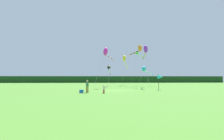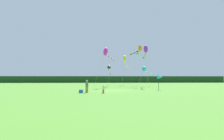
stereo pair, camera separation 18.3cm
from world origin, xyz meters
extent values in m
plane|color=#4C842D|center=(0.00, 0.00, 0.00)|extent=(120.00, 120.00, 0.00)
cube|color=#193D19|center=(0.00, 45.00, 1.48)|extent=(108.00, 2.74, 2.96)
cylinder|color=olive|center=(-3.99, -3.72, 0.42)|extent=(0.17, 0.17, 0.84)
cylinder|color=olive|center=(-3.80, -3.72, 0.42)|extent=(0.17, 0.17, 0.84)
cylinder|color=#3F724C|center=(-3.89, -3.72, 1.17)|extent=(0.38, 0.38, 0.66)
sphere|color=tan|center=(-3.89, -3.72, 1.62)|extent=(0.24, 0.24, 0.24)
cylinder|color=#B23338|center=(-1.69, -4.55, 0.26)|extent=(0.11, 0.11, 0.52)
cylinder|color=#B23338|center=(-1.57, -4.55, 0.26)|extent=(0.11, 0.11, 0.52)
cylinder|color=silver|center=(-1.63, -4.55, 0.72)|extent=(0.24, 0.24, 0.41)
sphere|color=tan|center=(-1.63, -4.55, 1.00)|extent=(0.15, 0.15, 0.15)
cube|color=#1959B2|center=(-4.64, -3.91, 0.22)|extent=(0.51, 0.42, 0.44)
cylinder|color=black|center=(7.75, 0.98, 1.36)|extent=(0.06, 0.06, 2.72)
cone|color=#1EB7CC|center=(8.10, 0.98, 2.23)|extent=(0.90, 0.70, 0.70)
cylinder|color=#B2B2B2|center=(3.23, 13.65, 3.71)|extent=(1.27, 4.46, 7.44)
ellipsoid|color=yellow|center=(3.85, 15.87, 7.43)|extent=(1.15, 1.45, 1.89)
cylinder|color=yellow|center=(3.88, 16.31, 6.60)|extent=(0.27, 0.96, 0.46)
cylinder|color=white|center=(4.08, 17.17, 6.39)|extent=(0.53, 0.93, 0.34)
cylinder|color=yellow|center=(4.39, 18.01, 6.27)|extent=(0.48, 0.93, 0.30)
cylinder|color=white|center=(4.60, 18.87, 6.08)|extent=(0.36, 0.97, 0.46)
cylinder|color=yellow|center=(4.84, 19.73, 5.81)|extent=(0.53, 0.96, 0.46)
cylinder|color=white|center=(5.15, 20.56, 5.52)|extent=(0.50, 0.97, 0.50)
cylinder|color=yellow|center=(5.51, 21.38, 5.25)|extent=(0.62, 0.93, 0.44)
cylinder|color=#B2B2B2|center=(6.73, 4.43, 3.99)|extent=(0.33, 2.46, 7.99)
ellipsoid|color=purple|center=(6.89, 5.65, 7.98)|extent=(0.94, 1.05, 1.72)
cylinder|color=purple|center=(6.90, 5.87, 7.30)|extent=(0.22, 0.48, 0.27)
cylinder|color=yellow|center=(6.91, 6.32, 7.19)|extent=(0.20, 0.51, 0.34)
cylinder|color=purple|center=(6.99, 6.75, 7.06)|extent=(0.36, 0.53, 0.30)
cylinder|color=yellow|center=(7.10, 7.18, 6.95)|extent=(0.25, 0.52, 0.31)
cylinder|color=purple|center=(7.13, 7.62, 6.86)|extent=(0.21, 0.47, 0.25)
cylinder|color=yellow|center=(7.16, 8.06, 6.81)|extent=(0.26, 0.50, 0.26)
cylinder|color=purple|center=(7.21, 8.50, 6.74)|extent=(0.22, 0.49, 0.27)
cylinder|color=yellow|center=(7.27, 8.94, 6.67)|extent=(0.31, 0.51, 0.26)
cylinder|color=purple|center=(7.33, 9.38, 6.57)|extent=(0.21, 0.51, 0.33)
cylinder|color=#B2B2B2|center=(6.11, 13.76, 4.56)|extent=(2.35, 2.90, 9.12)
cone|color=green|center=(7.27, 15.20, 9.12)|extent=(1.40, 1.46, 1.36)
cylinder|color=green|center=(7.50, 15.42, 8.56)|extent=(0.65, 0.63, 0.41)
cylinder|color=white|center=(7.91, 15.92, 8.40)|extent=(0.53, 0.68, 0.29)
cylinder|color=green|center=(8.26, 16.46, 8.30)|extent=(0.55, 0.67, 0.30)
cylinder|color=white|center=(8.66, 16.96, 8.14)|extent=(0.63, 0.66, 0.41)
cylinder|color=green|center=(9.09, 17.45, 8.00)|extent=(0.58, 0.64, 0.26)
cylinder|color=white|center=(9.49, 17.95, 7.91)|extent=(0.56, 0.67, 0.31)
cylinder|color=green|center=(9.88, 18.46, 7.75)|extent=(0.60, 0.68, 0.41)
cylinder|color=white|center=(10.25, 18.99, 7.53)|extent=(0.53, 0.71, 0.41)
cylinder|color=#B2B2B2|center=(-2.50, 4.87, 3.76)|extent=(2.38, 2.89, 7.53)
ellipsoid|color=#E026B2|center=(-1.32, 6.30, 7.52)|extent=(1.52, 1.59, 1.89)
cylinder|color=#E026B2|center=(-1.22, 6.50, 6.79)|extent=(0.39, 0.53, 0.28)
cylinder|color=white|center=(-1.00, 6.90, 6.70)|extent=(0.44, 0.52, 0.29)
cylinder|color=#E026B2|center=(-0.69, 7.22, 6.59)|extent=(0.52, 0.47, 0.31)
cylinder|color=white|center=(-0.38, 7.54, 6.46)|extent=(0.47, 0.53, 0.34)
cylinder|color=#E026B2|center=(-0.10, 7.90, 6.32)|extent=(0.47, 0.53, 0.34)
cylinder|color=white|center=(0.14, 8.29, 6.17)|extent=(0.41, 0.55, 0.33)
cylinder|color=#E026B2|center=(0.34, 8.69, 6.04)|extent=(0.40, 0.54, 0.32)
cylinder|color=#B2B2B2|center=(6.75, 9.63, 2.11)|extent=(2.03, 1.80, 4.24)
ellipsoid|color=#1EB7CC|center=(7.75, 10.52, 4.23)|extent=(1.62, 1.59, 1.42)
cylinder|color=#1EB7CC|center=(7.88, 10.70, 3.71)|extent=(0.44, 0.52, 0.30)
cylinder|color=white|center=(8.19, 11.01, 3.63)|extent=(0.50, 0.43, 0.25)
cylinder|color=#1EB7CC|center=(8.49, 11.32, 3.56)|extent=(0.44, 0.51, 0.28)
cylinder|color=white|center=(8.82, 11.61, 3.49)|extent=(0.51, 0.40, 0.26)
cylinder|color=#1EB7CC|center=(9.20, 11.84, 3.41)|extent=(0.51, 0.44, 0.29)
cylinder|color=white|center=(9.56, 12.10, 3.31)|extent=(0.52, 0.46, 0.32)
cylinder|color=#1EB7CC|center=(9.86, 12.42, 3.18)|extent=(0.45, 0.52, 0.31)
cylinder|color=white|center=(10.17, 12.72, 3.08)|extent=(0.51, 0.44, 0.28)
cylinder|color=#1EB7CC|center=(10.55, 12.96, 2.97)|extent=(0.53, 0.43, 0.33)
cylinder|color=#B2B2B2|center=(7.58, 8.86, 4.50)|extent=(1.82, 1.79, 9.00)
ellipsoid|color=orange|center=(6.68, 9.75, 9.00)|extent=(1.33, 1.32, 1.65)
cylinder|color=orange|center=(6.50, 9.87, 8.34)|extent=(0.51, 0.44, 0.30)
cylinder|color=black|center=(6.15, 10.13, 8.24)|extent=(0.50, 0.45, 0.28)
cylinder|color=orange|center=(5.84, 10.43, 8.12)|extent=(0.46, 0.52, 0.34)
cylinder|color=black|center=(5.56, 10.76, 8.01)|extent=(0.47, 0.47, 0.27)
cylinder|color=orange|center=(5.25, 11.06, 7.93)|extent=(0.48, 0.47, 0.28)
cylinder|color=black|center=(4.96, 11.39, 7.83)|extent=(0.45, 0.51, 0.31)
cylinder|color=orange|center=(4.65, 11.69, 7.75)|extent=(0.49, 0.42, 0.24)
cylinder|color=#B2B2B2|center=(-0.55, 9.02, 2.49)|extent=(0.16, 4.01, 4.98)
cone|color=black|center=(-0.49, 11.02, 4.97)|extent=(0.86, 1.40, 1.43)
cylinder|color=black|center=(-0.50, 11.63, 4.30)|extent=(0.24, 1.29, 0.58)
cylinder|color=white|center=(-0.36, 12.84, 3.91)|extent=(0.53, 1.30, 0.59)
cylinder|color=black|center=(-0.14, 14.04, 3.63)|extent=(0.31, 1.27, 0.36)
cylinder|color=white|center=(-0.06, 15.27, 3.47)|extent=(0.26, 1.26, 0.35)
cylinder|color=black|center=(0.03, 16.49, 3.24)|extent=(0.32, 1.29, 0.51)
camera|label=1|loc=(-1.59, -24.65, 1.97)|focal=24.31mm
camera|label=2|loc=(-1.40, -24.66, 1.97)|focal=24.31mm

